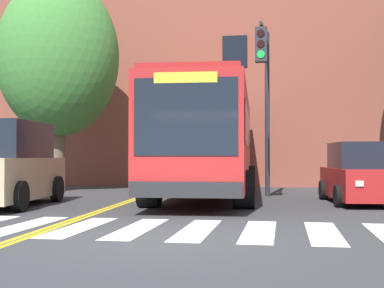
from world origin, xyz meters
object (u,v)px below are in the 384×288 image
car_tan_near_lane (4,166)px  street_tree_curbside_small (58,58)px  city_bus (208,139)px  car_grey_behind_bus (213,166)px  car_red_far_lane (360,175)px  traffic_light_overhead (265,81)px

car_tan_near_lane → street_tree_curbside_small: 7.49m
city_bus → car_tan_near_lane: bearing=-145.6°
car_grey_behind_bus → street_tree_curbside_small: size_ratio=0.49×
car_red_far_lane → traffic_light_overhead: bearing=157.3°
street_tree_curbside_small → car_red_far_lane: bearing=-20.9°
car_tan_near_lane → traffic_light_overhead: size_ratio=0.88×
city_bus → traffic_light_overhead: traffic_light_overhead is taller
car_tan_near_lane → car_red_far_lane: 10.01m
car_tan_near_lane → car_grey_behind_bus: (4.57, 12.99, -0.21)m
car_tan_near_lane → car_red_far_lane: (9.79, 2.09, -0.28)m
traffic_light_overhead → car_tan_near_lane: bearing=-155.5°
street_tree_curbside_small → car_tan_near_lane: bearing=-81.6°
city_bus → traffic_light_overhead: 2.61m
city_bus → car_red_far_lane: (4.56, -1.49, -1.12)m
city_bus → car_red_far_lane: 4.93m
city_bus → car_grey_behind_bus: 9.50m
car_grey_behind_bus → city_bus: bearing=-86.0°
car_tan_near_lane → street_tree_curbside_small: bearing=98.4°
car_tan_near_lane → street_tree_curbside_small: street_tree_curbside_small is taller
car_tan_near_lane → city_bus: bearing=34.4°
traffic_light_overhead → car_grey_behind_bus: bearing=104.4°
city_bus → street_tree_curbside_small: (-6.14, 2.60, 3.29)m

